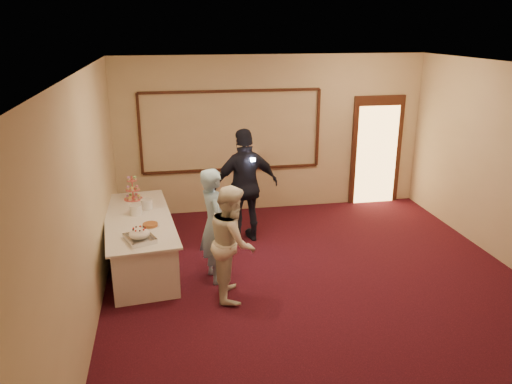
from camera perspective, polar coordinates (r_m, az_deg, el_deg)
floor at (r=7.06m, az=7.96°, el=-11.44°), size 7.00×7.00×0.00m
room_walls at (r=6.30m, az=8.78°, el=4.73°), size 6.04×7.04×3.02m
wall_molding at (r=9.52m, az=-2.81°, el=6.97°), size 3.45×0.04×1.55m
doorway at (r=10.43m, az=13.58°, el=4.56°), size 1.05×0.07×2.20m
buffet_table at (r=7.82m, az=-13.12°, el=-5.49°), size 1.23×2.59×0.77m
pavlova_tray at (r=6.84m, az=-13.17°, el=-4.87°), size 0.47×0.52×0.17m
cupcake_stand at (r=8.45m, az=-13.91°, el=0.20°), size 0.30×0.30×0.44m
plate_stack_a at (r=7.77m, az=-13.57°, el=-1.99°), size 0.19×0.19×0.16m
plate_stack_b at (r=7.98m, az=-12.37°, el=-1.36°), size 0.19×0.19×0.16m
tart at (r=7.29m, az=-11.99°, el=-3.74°), size 0.25×0.25×0.05m
man at (r=7.05m, az=-4.81°, el=-3.81°), size 0.51×0.68×1.67m
woman at (r=6.64m, az=-2.72°, el=-5.74°), size 0.65×0.80×1.56m
guest at (r=8.28m, az=-1.19°, el=0.67°), size 1.20×0.66×1.94m
camera_flash at (r=7.95m, az=-0.37°, el=3.71°), size 0.08×0.06×0.05m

